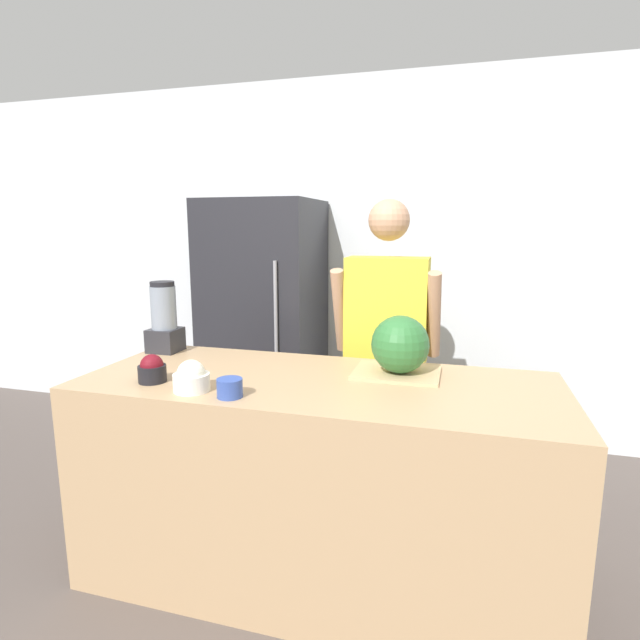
{
  "coord_description": "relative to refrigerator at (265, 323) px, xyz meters",
  "views": [
    {
      "loc": [
        0.56,
        -1.54,
        1.55
      ],
      "look_at": [
        0.0,
        0.44,
        1.16
      ],
      "focal_mm": 28.0,
      "sensor_mm": 36.0,
      "label": 1
    }
  ],
  "objects": [
    {
      "name": "blender",
      "position": [
        -0.12,
        -1.07,
        0.21
      ],
      "size": [
        0.15,
        0.15,
        0.36
      ],
      "color": "#28282D",
      "rests_on": "counter_island"
    },
    {
      "name": "counter_island",
      "position": [
        0.78,
        -1.33,
        -0.41
      ],
      "size": [
        2.0,
        0.8,
        0.91
      ],
      "color": "tan",
      "rests_on": "ground_plane"
    },
    {
      "name": "bowl_cream",
      "position": [
        0.34,
        -1.6,
        0.1
      ],
      "size": [
        0.14,
        0.14,
        0.13
      ],
      "color": "white",
      "rests_on": "counter_island"
    },
    {
      "name": "bowl_small_blue",
      "position": [
        0.52,
        -1.63,
        0.08
      ],
      "size": [
        0.1,
        0.1,
        0.07
      ],
      "color": "#334C9E",
      "rests_on": "counter_island"
    },
    {
      "name": "bowl_cherries",
      "position": [
        0.13,
        -1.54,
        0.1
      ],
      "size": [
        0.12,
        0.12,
        0.12
      ],
      "color": "black",
      "rests_on": "counter_island"
    },
    {
      "name": "refrigerator",
      "position": [
        0.0,
        0.0,
        0.0
      ],
      "size": [
        0.76,
        0.73,
        1.73
      ],
      "color": "#232328",
      "rests_on": "ground_plane"
    },
    {
      "name": "wall_back",
      "position": [
        0.78,
        0.4,
        0.43
      ],
      "size": [
        8.0,
        0.06,
        2.6
      ],
      "color": "silver",
      "rests_on": "ground_plane"
    },
    {
      "name": "watermelon",
      "position": [
        1.1,
        -1.17,
        0.18
      ],
      "size": [
        0.25,
        0.25,
        0.25
      ],
      "color": "#2D6B33",
      "rests_on": "cutting_board"
    },
    {
      "name": "cutting_board",
      "position": [
        1.09,
        -1.16,
        0.05
      ],
      "size": [
        0.37,
        0.29,
        0.01
      ],
      "color": "tan",
      "rests_on": "counter_island"
    },
    {
      "name": "person",
      "position": [
        0.96,
        -0.59,
        0.0
      ],
      "size": [
        0.58,
        0.27,
        1.69
      ],
      "color": "gray",
      "rests_on": "ground_plane"
    }
  ]
}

